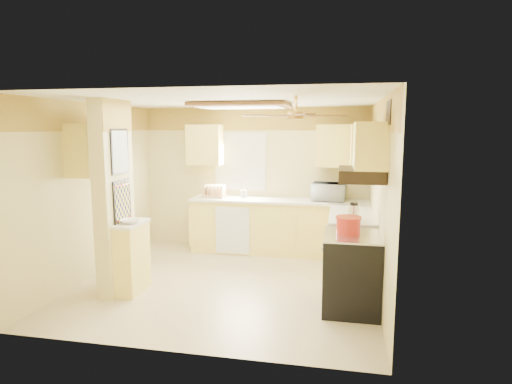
% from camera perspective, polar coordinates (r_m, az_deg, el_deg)
% --- Properties ---
extents(floor, '(4.00, 4.00, 0.00)m').
position_cam_1_polar(floor, '(6.12, -3.86, -12.00)').
color(floor, '#C9B48B').
rests_on(floor, ground).
extents(ceiling, '(4.00, 4.00, 0.00)m').
position_cam_1_polar(ceiling, '(5.74, -4.11, 12.07)').
color(ceiling, white).
rests_on(ceiling, wall_back).
extents(wall_back, '(4.00, 0.00, 4.00)m').
position_cam_1_polar(wall_back, '(7.63, -0.24, 1.81)').
color(wall_back, '#DACB85').
rests_on(wall_back, floor).
extents(wall_front, '(4.00, 0.00, 4.00)m').
position_cam_1_polar(wall_front, '(4.03, -11.09, -4.46)').
color(wall_front, '#DACB85').
rests_on(wall_front, floor).
extents(wall_left, '(0.00, 3.80, 3.80)m').
position_cam_1_polar(wall_left, '(6.61, -20.97, 0.19)').
color(wall_left, '#DACB85').
rests_on(wall_left, floor).
extents(wall_right, '(0.00, 3.80, 3.80)m').
position_cam_1_polar(wall_right, '(5.62, 16.11, -0.95)').
color(wall_right, '#DACB85').
rests_on(wall_right, floor).
extents(wallpaper_border, '(4.00, 0.02, 0.40)m').
position_cam_1_polar(wallpaper_border, '(7.56, -0.28, 9.73)').
color(wallpaper_border, gold).
rests_on(wallpaper_border, wall_back).
extents(partition_column, '(0.20, 0.70, 2.50)m').
position_cam_1_polar(partition_column, '(5.81, -18.41, -0.76)').
color(partition_column, '#DACB85').
rests_on(partition_column, floor).
extents(partition_ledge, '(0.25, 0.55, 0.90)m').
position_cam_1_polar(partition_ledge, '(5.88, -16.15, -8.55)').
color(partition_ledge, '#FAE46B').
rests_on(partition_ledge, floor).
extents(ledge_top, '(0.28, 0.58, 0.04)m').
position_cam_1_polar(ledge_top, '(5.76, -16.34, -4.07)').
color(ledge_top, white).
rests_on(ledge_top, partition_ledge).
extents(lower_cabinets_back, '(3.00, 0.60, 0.90)m').
position_cam_1_polar(lower_cabinets_back, '(7.39, 3.11, -4.72)').
color(lower_cabinets_back, '#FAE46B').
rests_on(lower_cabinets_back, floor).
extents(lower_cabinets_right, '(0.60, 1.40, 0.90)m').
position_cam_1_polar(lower_cabinets_right, '(6.36, 12.65, -7.12)').
color(lower_cabinets_right, '#FAE46B').
rests_on(lower_cabinets_right, floor).
extents(countertop_back, '(3.04, 0.64, 0.04)m').
position_cam_1_polar(countertop_back, '(7.29, 3.13, -1.14)').
color(countertop_back, white).
rests_on(countertop_back, lower_cabinets_back).
extents(countertop_right, '(0.64, 1.44, 0.04)m').
position_cam_1_polar(countertop_right, '(6.25, 12.70, -2.97)').
color(countertop_right, white).
rests_on(countertop_right, lower_cabinets_right).
extents(dishwasher_panel, '(0.58, 0.02, 0.80)m').
position_cam_1_polar(dishwasher_panel, '(7.24, -3.15, -5.16)').
color(dishwasher_panel, white).
rests_on(dishwasher_panel, lower_cabinets_back).
extents(window, '(0.92, 0.02, 1.02)m').
position_cam_1_polar(window, '(7.64, -2.11, 4.08)').
color(window, white).
rests_on(window, wall_back).
extents(upper_cab_back_left, '(0.60, 0.35, 0.70)m').
position_cam_1_polar(upper_cab_back_left, '(7.63, -6.82, 6.27)').
color(upper_cab_back_left, '#FAE46B').
rests_on(upper_cab_back_left, wall_back).
extents(upper_cab_back_right, '(0.90, 0.35, 0.70)m').
position_cam_1_polar(upper_cab_back_right, '(7.26, 11.62, 6.05)').
color(upper_cab_back_right, '#FAE46B').
rests_on(upper_cab_back_right, wall_back).
extents(upper_cab_right, '(0.35, 1.00, 0.70)m').
position_cam_1_polar(upper_cab_right, '(6.79, 13.97, 5.81)').
color(upper_cab_right, '#FAE46B').
rests_on(upper_cab_right, wall_right).
extents(upper_cab_left_wall, '(0.35, 0.75, 0.70)m').
position_cam_1_polar(upper_cab_left_wall, '(6.25, -21.12, 5.27)').
color(upper_cab_left_wall, '#FAE46B').
rests_on(upper_cab_left_wall, wall_left).
extents(upper_cab_over_stove, '(0.35, 0.76, 0.52)m').
position_cam_1_polar(upper_cab_over_stove, '(4.99, 14.96, 6.02)').
color(upper_cab_over_stove, '#FAE46B').
rests_on(upper_cab_over_stove, wall_right).
extents(stove, '(0.68, 0.77, 0.92)m').
position_cam_1_polar(stove, '(5.26, 12.61, -10.36)').
color(stove, black).
rests_on(stove, floor).
extents(range_hood, '(0.50, 0.76, 0.14)m').
position_cam_1_polar(range_hood, '(5.01, 13.84, 2.28)').
color(range_hood, black).
rests_on(range_hood, upper_cab_over_stove).
extents(poster_menu, '(0.02, 0.42, 0.57)m').
position_cam_1_polar(poster_menu, '(5.69, -17.71, 5.18)').
color(poster_menu, black).
rests_on(poster_menu, partition_column).
extents(poster_nashville, '(0.02, 0.42, 0.57)m').
position_cam_1_polar(poster_nashville, '(5.76, -17.42, -1.29)').
color(poster_nashville, black).
rests_on(poster_nashville, partition_column).
extents(ceiling_light_panel, '(1.35, 0.95, 0.06)m').
position_cam_1_polar(ceiling_light_panel, '(6.20, -1.95, 11.42)').
color(ceiling_light_panel, brown).
rests_on(ceiling_light_panel, ceiling).
extents(ceiling_fan, '(1.15, 1.15, 0.26)m').
position_cam_1_polar(ceiling_fan, '(4.85, 5.31, 10.18)').
color(ceiling_fan, gold).
rests_on(ceiling_fan, ceiling).
extents(vent_grate, '(0.02, 0.40, 0.25)m').
position_cam_1_polar(vent_grate, '(4.65, 17.33, 10.08)').
color(vent_grate, black).
rests_on(vent_grate, wall_right).
extents(microwave, '(0.58, 0.44, 0.30)m').
position_cam_1_polar(microwave, '(7.22, 9.71, 0.02)').
color(microwave, white).
rests_on(microwave, countertop_back).
extents(bowl, '(0.24, 0.24, 0.06)m').
position_cam_1_polar(bowl, '(5.68, -16.41, -3.75)').
color(bowl, white).
rests_on(bowl, ledge_top).
extents(dutch_oven, '(0.30, 0.30, 0.20)m').
position_cam_1_polar(dutch_oven, '(5.14, 12.21, -4.31)').
color(dutch_oven, '#B3231B').
rests_on(dutch_oven, stove).
extents(kettle, '(0.16, 0.16, 0.24)m').
position_cam_1_polar(kettle, '(5.75, 12.90, -2.63)').
color(kettle, silver).
rests_on(kettle, countertop_right).
extents(dish_rack, '(0.39, 0.30, 0.21)m').
position_cam_1_polar(dish_rack, '(7.54, -5.55, -0.09)').
color(dish_rack, tan).
rests_on(dish_rack, countertop_back).
extents(utensil_crock, '(0.10, 0.10, 0.20)m').
position_cam_1_polar(utensil_crock, '(7.48, -1.67, -0.21)').
color(utensil_crock, white).
rests_on(utensil_crock, countertop_back).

